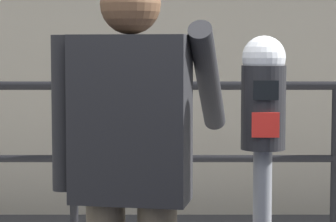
{
  "coord_description": "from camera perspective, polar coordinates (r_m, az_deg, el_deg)",
  "views": [
    {
      "loc": [
        -0.26,
        -2.39,
        1.57
      ],
      "look_at": [
        -0.26,
        0.42,
        1.33
      ],
      "focal_mm": 81.03,
      "sensor_mm": 36.0,
      "label": 1
    }
  ],
  "objects": [
    {
      "name": "parking_meter",
      "position": [
        2.82,
        7.15,
        -2.77
      ],
      "size": [
        0.16,
        0.17,
        1.46
      ],
      "rotation": [
        0.0,
        0.0,
        3.12
      ],
      "color": "slate",
      "rests_on": "sidewalk_curb"
    },
    {
      "name": "backdrop_wall",
      "position": [
        7.22,
        2.05,
        7.06
      ],
      "size": [
        32.0,
        0.5,
        3.68
      ],
      "primitive_type": "cube",
      "color": "#ADA38E",
      "rests_on": "ground"
    },
    {
      "name": "background_railing",
      "position": [
        5.33,
        2.76,
        -1.47
      ],
      "size": [
        24.06,
        0.06,
        1.18
      ],
      "color": "black",
      "rests_on": "sidewalk_curb"
    },
    {
      "name": "pedestrian_at_meter",
      "position": [
        2.86,
        -2.76,
        -4.24
      ],
      "size": [
        0.69,
        0.56,
        1.69
      ],
      "rotation": [
        0.0,
        0.0,
        -0.19
      ],
      "color": "brown",
      "rests_on": "sidewalk_curb"
    }
  ]
}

